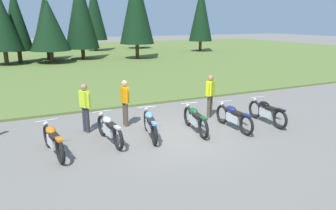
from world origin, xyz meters
TOP-DOWN VIEW (x-y plane):
  - ground_plane at (0.00, 0.00)m, footprint 140.00×140.00m
  - grass_moorland at (0.00, 26.04)m, footprint 80.00×44.00m
  - forest_treeline at (-3.22, 28.68)m, footprint 37.81×28.78m
  - motorcycle_orange at (-3.81, 0.07)m, footprint 0.65×2.09m
  - motorcycle_silver at (-2.13, 0.34)m, footprint 0.62×2.10m
  - motorcycle_sky_blue at (-0.82, 0.23)m, footprint 0.69×2.08m
  - motorcycle_british_green at (0.77, 0.07)m, footprint 0.62×2.09m
  - motorcycle_navy at (2.13, -0.26)m, footprint 0.62×2.10m
  - motorcycle_black at (3.63, -0.25)m, footprint 0.62×2.10m
  - rider_near_row_end at (-1.18, 1.69)m, footprint 0.22×0.55m
  - rider_checking_bike at (-2.59, 1.63)m, footprint 0.33×0.52m
  - rider_in_hivis_vest at (2.15, 1.31)m, footprint 0.47×0.39m

SIDE VIEW (x-z plane):
  - ground_plane at x=0.00m, z-range 0.00..0.00m
  - grass_moorland at x=0.00m, z-range 0.00..0.10m
  - motorcycle_orange at x=-3.81m, z-range 0.00..0.88m
  - motorcycle_silver at x=-2.13m, z-range 0.00..0.88m
  - motorcycle_sky_blue at x=-0.82m, z-range 0.00..0.88m
  - motorcycle_british_green at x=0.77m, z-range 0.00..0.88m
  - motorcycle_navy at x=2.13m, z-range 0.00..0.88m
  - motorcycle_black at x=3.63m, z-range 0.00..0.88m
  - rider_near_row_end at x=-1.18m, z-range 0.11..1.78m
  - rider_checking_bike at x=-2.59m, z-range 0.11..1.78m
  - rider_in_hivis_vest at x=2.15m, z-range 0.11..1.78m
  - forest_treeline at x=-3.22m, z-range -0.07..8.79m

